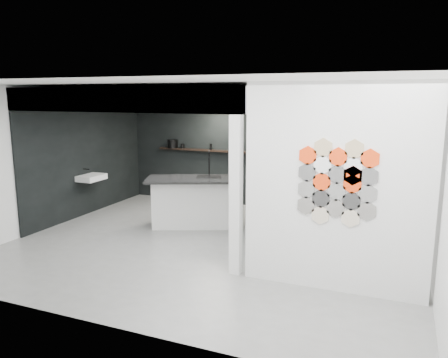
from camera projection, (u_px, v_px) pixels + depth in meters
floor at (212, 245)px, 7.76m from camera, size 7.00×6.00×0.01m
partition_panel at (335, 189)px, 5.75m from camera, size 2.45×0.15×2.80m
bay_clad_back at (213, 155)px, 10.72m from camera, size 4.40×0.04×2.35m
bay_clad_left at (88, 161)px, 9.74m from camera, size 0.04×4.00×2.35m
bulkhead at (172, 99)px, 8.67m from camera, size 4.40×4.00×0.40m
corner_column at (236, 196)px, 6.32m from camera, size 0.16×0.16×2.35m
fascia_beam at (113, 100)px, 6.92m from camera, size 4.40×0.16×0.40m
wall_basin at (91, 178)px, 9.53m from camera, size 0.40×0.60×0.12m
display_shelf at (215, 151)px, 10.56m from camera, size 3.00×0.15×0.04m
kitchen_island at (195, 201)px, 8.80m from camera, size 2.08×1.52×1.54m
stockpot at (173, 144)px, 10.97m from camera, size 0.30×0.30×0.20m
kettle at (257, 149)px, 10.14m from camera, size 0.25×0.25×0.16m
glass_bowl at (268, 150)px, 10.05m from camera, size 0.18×0.18×0.10m
glass_vase at (268, 149)px, 10.04m from camera, size 0.13×0.13×0.16m
bottle_dark at (211, 147)px, 10.58m from camera, size 0.07×0.07×0.15m
utensil_cup at (183, 146)px, 10.87m from camera, size 0.11×0.11×0.11m
hex_tile_cluster at (338, 183)px, 5.64m from camera, size 1.04×0.02×1.16m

